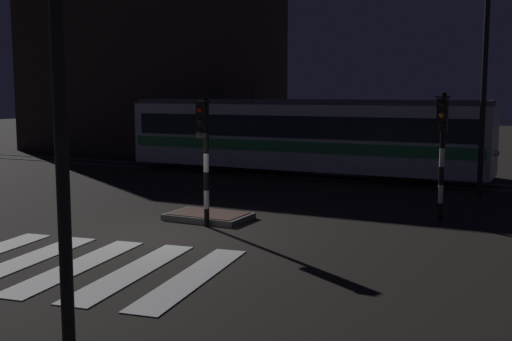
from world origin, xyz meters
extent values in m
plane|color=black|center=(0.00, 0.00, 0.00)|extent=(120.00, 120.00, 0.00)
cube|color=#59595E|center=(0.00, 11.41, 0.01)|extent=(80.00, 0.12, 0.03)
cube|color=#59595E|center=(0.00, 12.85, 0.01)|extent=(80.00, 0.12, 0.03)
cube|color=silver|center=(-1.26, -3.23, 0.01)|extent=(1.35, 4.38, 0.02)
cube|color=silver|center=(0.00, -3.03, 0.01)|extent=(1.35, 4.38, 0.02)
cube|color=silver|center=(1.26, -2.84, 0.01)|extent=(1.35, 4.38, 0.02)
cube|color=silver|center=(2.53, -2.65, 0.01)|extent=(1.35, 4.38, 0.02)
cube|color=slate|center=(-0.09, 2.32, 0.08)|extent=(2.26, 1.43, 0.16)
cube|color=brown|center=(-0.09, 2.32, 0.17)|extent=(2.04, 1.29, 0.02)
cylinder|color=black|center=(5.76, 5.00, 0.25)|extent=(0.14, 0.14, 0.50)
cylinder|color=white|center=(5.76, 5.00, 0.76)|extent=(0.14, 0.14, 0.50)
cylinder|color=black|center=(5.76, 5.00, 1.26)|extent=(0.14, 0.14, 0.50)
cylinder|color=white|center=(5.76, 5.00, 1.77)|extent=(0.14, 0.14, 0.50)
cylinder|color=black|center=(5.76, 5.00, 2.27)|extent=(0.14, 0.14, 0.50)
cylinder|color=white|center=(5.76, 5.00, 2.78)|extent=(0.14, 0.14, 0.50)
cylinder|color=black|center=(5.76, 5.00, 3.28)|extent=(0.14, 0.14, 0.50)
cube|color=black|center=(5.76, 4.83, 2.93)|extent=(0.28, 0.20, 0.90)
sphere|color=black|center=(5.76, 4.72, 3.21)|extent=(0.14, 0.14, 0.14)
sphere|color=orange|center=(5.76, 4.72, 2.93)|extent=(0.14, 0.14, 0.14)
sphere|color=black|center=(5.76, 4.72, 2.65)|extent=(0.14, 0.14, 0.14)
cube|color=black|center=(5.76, 4.83, 3.42)|extent=(0.36, 0.24, 0.04)
cylinder|color=black|center=(0.37, 1.46, 0.24)|extent=(0.14, 0.14, 0.49)
cylinder|color=white|center=(0.37, 1.46, 0.73)|extent=(0.14, 0.14, 0.49)
cylinder|color=black|center=(0.37, 1.46, 1.22)|extent=(0.14, 0.14, 0.49)
cylinder|color=white|center=(0.37, 1.46, 1.71)|extent=(0.14, 0.14, 0.49)
cylinder|color=black|center=(0.37, 1.46, 2.20)|extent=(0.14, 0.14, 0.49)
cylinder|color=white|center=(0.37, 1.46, 2.68)|extent=(0.14, 0.14, 0.49)
cylinder|color=black|center=(0.37, 1.46, 3.17)|extent=(0.14, 0.14, 0.49)
cube|color=black|center=(0.37, 1.29, 2.81)|extent=(0.28, 0.20, 0.90)
sphere|color=red|center=(0.37, 1.18, 3.09)|extent=(0.14, 0.14, 0.14)
sphere|color=black|center=(0.37, 1.18, 2.81)|extent=(0.14, 0.14, 0.14)
sphere|color=black|center=(0.37, 1.18, 2.53)|extent=(0.14, 0.14, 0.14)
cube|color=black|center=(0.37, 1.29, 3.30)|extent=(0.36, 0.24, 0.04)
cylinder|color=black|center=(6.25, 9.39, 3.98)|extent=(0.18, 0.18, 7.96)
cylinder|color=black|center=(2.89, -6.35, 3.37)|extent=(0.18, 0.18, 6.73)
cube|color=silver|center=(-1.38, 12.13, 1.70)|extent=(15.59, 2.50, 2.70)
cube|color=green|center=(-1.38, 10.86, 1.35)|extent=(15.28, 0.04, 0.44)
cube|color=green|center=(-1.38, 13.40, 1.35)|extent=(15.28, 0.04, 0.44)
cube|color=black|center=(-1.38, 10.86, 2.15)|extent=(14.81, 0.03, 0.90)
cube|color=#4C4C51|center=(-1.38, 12.13, 3.15)|extent=(15.28, 2.30, 0.20)
cylinder|color=#262628|center=(-3.72, 12.13, 3.65)|extent=(0.08, 0.08, 1.00)
cube|color=black|center=(2.91, 12.13, 0.17)|extent=(2.20, 2.00, 0.35)
cube|color=black|center=(-5.67, 12.13, 0.17)|extent=(2.20, 2.00, 0.35)
sphere|color=#F9F2CC|center=(6.47, 12.13, 1.30)|extent=(0.24, 0.24, 0.24)
cube|color=#382D28|center=(-14.26, 19.23, 5.60)|extent=(14.69, 8.00, 11.20)
camera|label=1|loc=(8.83, -12.49, 3.52)|focal=43.83mm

